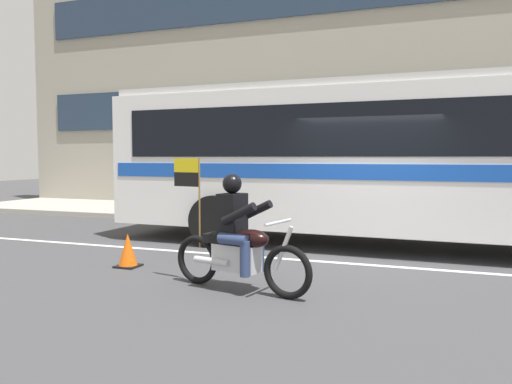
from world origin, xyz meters
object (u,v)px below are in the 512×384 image
object	(u,v)px
transit_bus	(425,152)
motorcycle_with_rider	(238,241)
traffic_cone	(128,251)
fire_hydrant	(224,202)

from	to	relation	value
transit_bus	motorcycle_with_rider	size ratio (longest dim) A/B	5.84
transit_bus	traffic_cone	xyz separation A→B (m)	(-4.47, -3.28, -1.63)
transit_bus	fire_hydrant	xyz separation A→B (m)	(-5.47, 2.85, -1.37)
motorcycle_with_rider	fire_hydrant	distance (m)	7.58
fire_hydrant	traffic_cone	distance (m)	6.21
motorcycle_with_rider	fire_hydrant	world-z (taller)	motorcycle_with_rider
transit_bus	traffic_cone	distance (m)	5.78
fire_hydrant	traffic_cone	size ratio (longest dim) A/B	1.36
fire_hydrant	traffic_cone	world-z (taller)	fire_hydrant
transit_bus	traffic_cone	size ratio (longest dim) A/B	22.91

